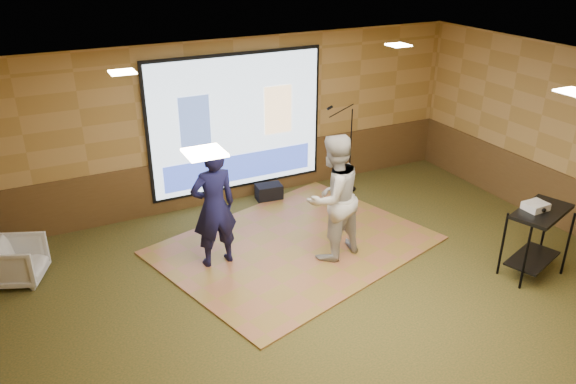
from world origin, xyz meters
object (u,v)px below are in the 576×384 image
projector_screen (238,124)px  player_left (214,207)px  banquet_chair (18,261)px  mic_stand (347,167)px  player_right (333,198)px  projector (536,206)px  av_table (538,229)px  duffel_bag (269,192)px  dance_floor (295,245)px

projector_screen → player_left: projector_screen is taller
banquet_chair → mic_stand: bearing=-62.0°
player_right → banquet_chair: 4.67m
projector_screen → projector: bearing=-57.1°
av_table → duffel_bag: 4.76m
projector_screen → projector: size_ratio=10.58×
av_table → projector: bearing=145.6°
player_right → mic_stand: (1.55, 2.05, -0.52)m
player_right → projector: 2.87m
player_right → duffel_bag: bearing=-103.4°
projector → duffel_bag: size_ratio=0.65×
player_right → mic_stand: bearing=-140.5°
player_right → mic_stand: player_right is taller
dance_floor → player_right: player_right is taller
dance_floor → duffel_bag: 1.83m
player_right → projector: (2.31, -1.69, 0.10)m
player_left → player_right: 1.77m
projector_screen → banquet_chair: 4.25m
player_left → player_right: player_right is taller
projector → mic_stand: (-0.76, 3.74, -0.62)m
player_left → mic_stand: player_left is taller
banquet_chair → dance_floor: bearing=-80.5°
projector → duffel_bag: (-2.31, 4.01, -0.96)m
projector_screen → projector: (2.78, -4.30, -0.36)m
dance_floor → av_table: 3.65m
player_left → av_table: bearing=147.5°
player_left → banquet_chair: (-2.72, 0.84, -0.65)m
projector_screen → banquet_chair: projector_screen is taller
projector_screen → dance_floor: size_ratio=0.81×
dance_floor → player_left: size_ratio=2.16×
banquet_chair → player_left: bearing=-85.2°
projector_screen → player_right: 2.70m
projector_screen → av_table: size_ratio=3.13×
av_table → duffel_bag: bearing=120.5°
projector_screen → mic_stand: 2.32m
player_left → av_table: player_left is taller
player_left → projector: player_left is taller
mic_stand → duffel_bag: (-1.55, 0.28, -0.34)m
projector_screen → banquet_chair: bearing=-163.1°
dance_floor → mic_stand: size_ratio=2.31×
av_table → projector_screen: bearing=123.3°
duffel_bag → banquet_chair: bearing=-168.4°
player_left → projector: (3.99, -2.28, 0.14)m
av_table → projector: 0.37m
player_left → dance_floor: bearing=175.0°
dance_floor → av_table: bearing=-39.6°
projector → banquet_chair: bearing=154.0°
player_left → av_table: (4.07, -2.33, -0.21)m
mic_stand → duffel_bag: bearing=160.3°
dance_floor → projector: size_ratio=12.99×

